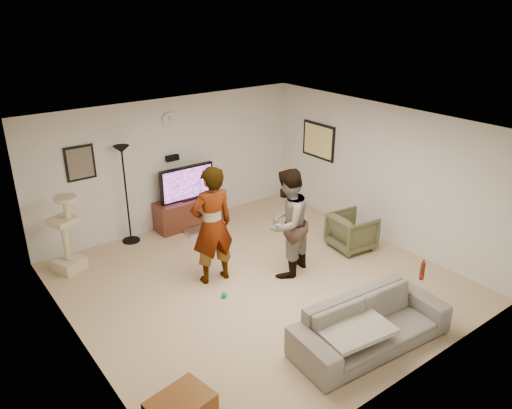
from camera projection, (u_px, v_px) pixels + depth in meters
floor at (258, 282)px, 7.87m from camera, size 5.50×5.50×0.02m
ceiling at (259, 127)px, 6.89m from camera, size 5.50×5.50×0.02m
wall_back at (171, 164)px, 9.41m from camera, size 5.50×0.04×2.50m
wall_front at (412, 290)px, 5.36m from camera, size 5.50×0.04×2.50m
wall_left at (74, 265)px, 5.86m from camera, size 0.04×5.50×2.50m
wall_right at (380, 173)px, 8.91m from camera, size 0.04×5.50×2.50m
wall_clock at (169, 120)px, 9.06m from camera, size 0.26×0.04×0.26m
wall_speaker at (172, 158)px, 9.32m from camera, size 0.25×0.10×0.10m
picture_back at (80, 163)px, 8.32m from camera, size 0.42×0.03×0.52m
picture_right at (318, 141)px, 9.98m from camera, size 0.03×0.78×0.62m
tv_stand at (189, 212)px, 9.71m from camera, size 1.34×0.45×0.56m
console_box at (196, 231)px, 9.47m from camera, size 0.40×0.30×0.07m
tv at (187, 183)px, 9.47m from camera, size 1.12×0.08×0.66m
tv_screen at (188, 184)px, 9.44m from camera, size 1.03×0.01×0.58m
floor_lamp at (126, 195)px, 8.83m from camera, size 0.32×0.32×1.82m
cat_tree at (65, 234)px, 7.96m from camera, size 0.55×0.55×1.31m
person_left at (212, 225)px, 7.57m from camera, size 0.74×0.52×1.90m
person_right at (287, 223)px, 7.78m from camera, size 1.05×0.95×1.78m
sofa at (371, 324)px, 6.33m from camera, size 2.20×1.01×0.62m
throw_blanket at (353, 327)px, 6.09m from camera, size 0.98×0.81×0.06m
beer_bottle at (422, 271)px, 6.70m from camera, size 0.06×0.06×0.25m
armchair at (352, 231)px, 8.80m from camera, size 0.80×0.79×0.65m
toy_ball at (224, 295)px, 7.43m from camera, size 0.09×0.09×0.09m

